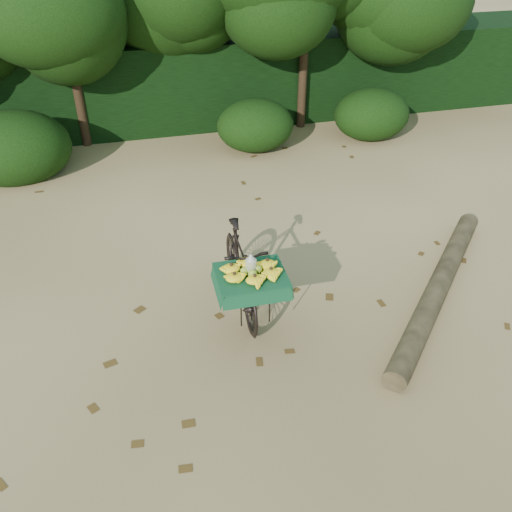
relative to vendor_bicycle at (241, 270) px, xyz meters
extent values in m
plane|color=tan|center=(-0.07, 0.46, -0.55)|extent=(80.00, 80.00, 0.00)
imported|color=black|center=(0.00, 0.03, -0.02)|extent=(0.54, 1.78, 1.06)
cube|color=black|center=(-0.01, -0.57, 0.32)|extent=(0.39, 0.48, 0.03)
cube|color=#155130|center=(-0.01, -0.57, 0.34)|extent=(0.78, 0.66, 0.01)
ellipsoid|color=olive|center=(0.06, -0.58, 0.39)|extent=(0.10, 0.08, 0.11)
ellipsoid|color=olive|center=(-0.01, -0.51, 0.39)|extent=(0.10, 0.08, 0.11)
ellipsoid|color=olive|center=(-0.09, -0.57, 0.39)|extent=(0.10, 0.08, 0.11)
ellipsoid|color=olive|center=(-0.02, -0.64, 0.39)|extent=(0.10, 0.08, 0.11)
cylinder|color=#EAE5C6|center=(-0.01, -0.56, 0.44)|extent=(0.12, 0.12, 0.16)
cylinder|color=brown|center=(2.51, -0.44, -0.41)|extent=(2.80, 2.89, 0.27)
cube|color=black|center=(-0.07, 6.76, 0.35)|extent=(26.00, 1.80, 1.80)
camera|label=1|loc=(-1.18, -5.22, 3.84)|focal=38.00mm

